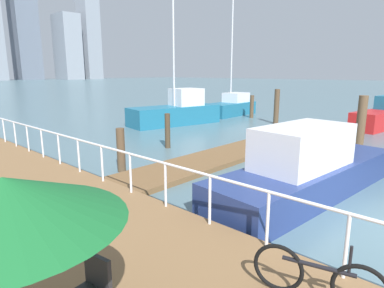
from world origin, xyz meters
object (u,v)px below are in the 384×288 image
at_px(bicycle_at_railing, 317,277).
at_px(patio_umbrella, 5,201).
at_px(moored_boat_1, 307,169).
at_px(moored_boat_3, 177,112).
at_px(cafe_chair_0, 91,288).
at_px(moored_boat_4, 231,106).

bearing_deg(bicycle_at_railing, patio_umbrella, 151.04).
relative_size(moored_boat_1, bicycle_at_railing, 4.39).
bearing_deg(moored_boat_3, bicycle_at_railing, -128.61).
height_order(moored_boat_3, bicycle_at_railing, moored_boat_3).
bearing_deg(cafe_chair_0, patio_umbrella, -171.79).
relative_size(patio_umbrella, cafe_chair_0, 2.47).
height_order(patio_umbrella, cafe_chair_0, patio_umbrella).
bearing_deg(moored_boat_3, patio_umbrella, -139.13).
bearing_deg(patio_umbrella, moored_boat_1, 3.84).
xyz_separation_m(moored_boat_4, patio_umbrella, (-21.22, -12.87, 1.61)).
bearing_deg(moored_boat_1, bicycle_at_railing, -154.84).
bearing_deg(cafe_chair_0, moored_boat_1, 3.32).
height_order(bicycle_at_railing, cafe_chair_0, bicycle_at_railing).
distance_m(moored_boat_1, patio_umbrella, 8.18).
relative_size(moored_boat_1, moored_boat_3, 0.92).
height_order(moored_boat_3, cafe_chair_0, moored_boat_3).
distance_m(moored_boat_3, bicycle_at_railing, 18.52).
bearing_deg(moored_boat_3, cafe_chair_0, -137.72).
distance_m(moored_boat_4, bicycle_at_railing, 23.24).
height_order(moored_boat_1, moored_boat_3, moored_boat_3).
height_order(moored_boat_4, bicycle_at_railing, moored_boat_4).
bearing_deg(moored_boat_1, moored_boat_3, 61.20).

